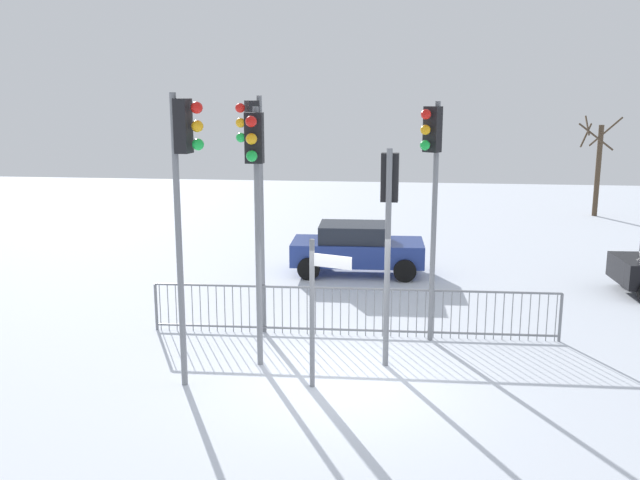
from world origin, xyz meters
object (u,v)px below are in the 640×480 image
(traffic_light_foreground_left, at_px, (432,169))
(traffic_light_foreground_right, at_px, (389,208))
(car_blue_far, at_px, (356,248))
(direction_sign_post, at_px, (316,306))
(traffic_light_rear_right, at_px, (184,177))
(traffic_light_rear_left, at_px, (255,181))
(traffic_light_mid_right, at_px, (254,163))
(bare_tree_left, at_px, (597,164))

(traffic_light_foreground_left, relative_size, traffic_light_foreground_right, 1.20)
(traffic_light_foreground_right, distance_m, car_blue_far, 7.30)
(direction_sign_post, bearing_deg, traffic_light_rear_right, -155.83)
(traffic_light_rear_left, bearing_deg, traffic_light_foreground_right, -168.43)
(traffic_light_mid_right, height_order, traffic_light_rear_right, traffic_light_rear_right)
(traffic_light_foreground_right, xyz_separation_m, car_blue_far, (-1.05, 6.85, -2.29))
(traffic_light_rear_right, relative_size, car_blue_far, 1.33)
(traffic_light_foreground_left, relative_size, car_blue_far, 1.29)
(traffic_light_mid_right, bearing_deg, traffic_light_foreground_left, -123.25)
(direction_sign_post, xyz_separation_m, bare_tree_left, (9.77, 19.36, 0.71))
(traffic_light_rear_right, distance_m, bare_tree_left, 22.97)
(traffic_light_rear_left, xyz_separation_m, traffic_light_mid_right, (-0.44, 1.94, 0.14))
(traffic_light_foreground_right, bearing_deg, traffic_light_mid_right, 156.51)
(traffic_light_rear_left, relative_size, car_blue_far, 1.27)
(traffic_light_foreground_right, distance_m, traffic_light_mid_right, 3.26)
(traffic_light_rear_right, relative_size, bare_tree_left, 1.20)
(traffic_light_mid_right, distance_m, direction_sign_post, 3.88)
(traffic_light_foreground_right, relative_size, car_blue_far, 1.08)
(traffic_light_rear_right, height_order, car_blue_far, traffic_light_rear_right)
(traffic_light_foreground_right, xyz_separation_m, bare_tree_left, (8.55, 18.04, -0.83))
(car_blue_far, bearing_deg, traffic_light_rear_left, -102.58)
(bare_tree_left, bearing_deg, car_blue_far, -130.65)
(direction_sign_post, relative_size, bare_tree_left, 0.63)
(traffic_light_foreground_left, xyz_separation_m, traffic_light_rear_right, (-4.26, -2.77, 0.11))
(traffic_light_foreground_left, bearing_deg, car_blue_far, -35.74)
(traffic_light_mid_right, distance_m, traffic_light_rear_right, 2.97)
(traffic_light_foreground_left, distance_m, traffic_light_foreground_right, 1.63)
(traffic_light_mid_right, xyz_separation_m, direction_sign_post, (1.64, -2.74, -2.20))
(traffic_light_rear_left, bearing_deg, traffic_light_rear_right, 42.67)
(traffic_light_rear_right, bearing_deg, traffic_light_foreground_left, 128.02)
(traffic_light_rear_left, xyz_separation_m, traffic_light_rear_right, (-1.02, -0.97, 0.17))
(traffic_light_mid_right, bearing_deg, car_blue_far, -49.39)
(traffic_light_foreground_left, height_order, traffic_light_mid_right, traffic_light_mid_right)
(traffic_light_rear_left, relative_size, bare_tree_left, 1.14)
(traffic_light_rear_left, relative_size, traffic_light_rear_right, 0.95)
(bare_tree_left, bearing_deg, traffic_light_mid_right, -124.46)
(bare_tree_left, bearing_deg, traffic_light_rear_right, -121.54)
(car_blue_far, bearing_deg, traffic_light_foreground_right, -83.40)
(traffic_light_foreground_left, relative_size, direction_sign_post, 1.86)
(car_blue_far, height_order, bare_tree_left, bare_tree_left)
(car_blue_far, relative_size, bare_tree_left, 0.90)
(traffic_light_mid_right, xyz_separation_m, bare_tree_left, (11.40, 16.62, -1.49))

